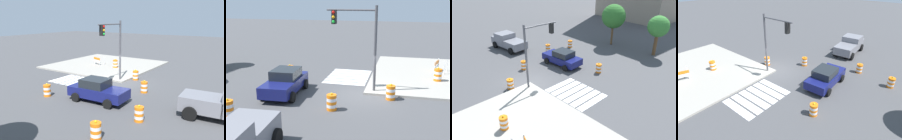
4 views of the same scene
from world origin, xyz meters
The scene contains 13 objects.
ground_plane centered at (0.00, 0.00, 0.00)m, with size 120.00×120.00×0.00m, color #474749.
sidewalk_corner centered at (6.00, -6.00, 0.07)m, with size 12.00×12.00×0.15m, color #9E998E.
crosswalk_stripes centered at (4.00, 1.80, 0.01)m, with size 4.35×3.20×0.02m.
sports_car centered at (-0.98, 4.98, 0.81)m, with size 4.39×2.31×1.63m.
pickup_truck centered at (-9.44, 3.49, 0.97)m, with size 5.26×2.60×1.92m.
traffic_barrel_near_corner centered at (-0.47, -1.74, 0.45)m, with size 0.56×0.56×1.02m.
traffic_barrel_crosswalk_end centered at (-2.91, 1.37, 0.45)m, with size 0.56×0.56×1.02m.
traffic_barrel_median_near centered at (-5.06, 6.42, 0.45)m, with size 0.56×0.56×1.02m.
traffic_barrel_median_far centered at (-4.24, 9.47, 0.45)m, with size 0.56×0.56×1.02m.
traffic_barrel_far_curb centered at (2.89, 6.31, 0.45)m, with size 0.56×0.56×1.02m.
traffic_barrel_on_sidewalk centered at (3.92, -4.91, 0.60)m, with size 0.56×0.56×1.02m.
construction_barricade centered at (6.72, -5.25, 0.72)m, with size 1.42×1.13×1.00m.
traffic_light_pole centered at (0.62, 0.54, 3.91)m, with size 0.47×3.29×5.50m.
Camera 4 is at (11.26, 11.19, 8.64)m, focal length 28.92 mm.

